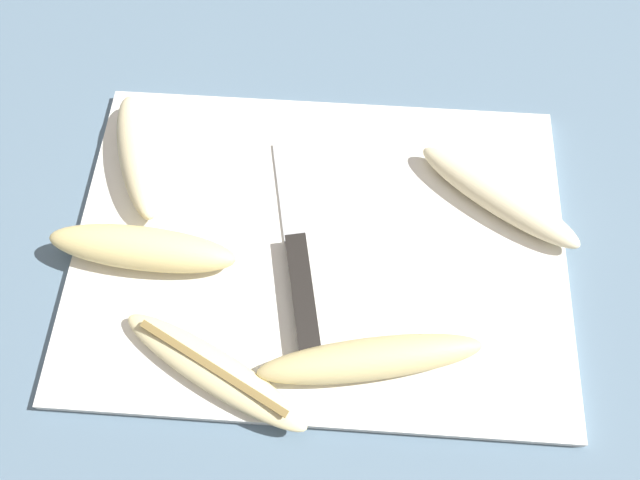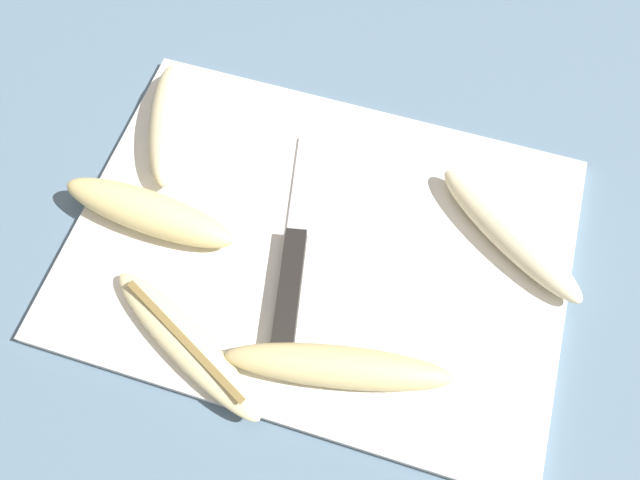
{
  "view_description": "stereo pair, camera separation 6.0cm",
  "coord_description": "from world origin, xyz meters",
  "px_view_note": "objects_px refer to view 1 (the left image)",
  "views": [
    {
      "loc": [
        0.02,
        -0.26,
        0.56
      ],
      "look_at": [
        0.0,
        0.0,
        0.02
      ],
      "focal_mm": 35.0,
      "sensor_mm": 36.0,
      "label": 1
    },
    {
      "loc": [
        0.08,
        -0.25,
        0.56
      ],
      "look_at": [
        0.0,
        0.0,
        0.02
      ],
      "focal_mm": 35.0,
      "sensor_mm": 36.0,
      "label": 2
    }
  ],
  "objects_px": {
    "banana_bright_far": "(499,196)",
    "banana_spotted_left": "(370,359)",
    "banana_golden_short": "(142,248)",
    "knife": "(300,276)",
    "banana_soft_right": "(214,371)",
    "banana_cream_curved": "(139,156)"
  },
  "relations": [
    {
      "from": "banana_bright_far",
      "to": "banana_soft_right",
      "type": "xyz_separation_m",
      "value": [
        -0.26,
        -0.19,
        -0.0
      ]
    },
    {
      "from": "knife",
      "to": "banana_spotted_left",
      "type": "bearing_deg",
      "value": -59.89
    },
    {
      "from": "banana_golden_short",
      "to": "banana_soft_right",
      "type": "height_order",
      "value": "banana_golden_short"
    },
    {
      "from": "banana_spotted_left",
      "to": "banana_soft_right",
      "type": "distance_m",
      "value": 0.14
    },
    {
      "from": "knife",
      "to": "banana_soft_right",
      "type": "xyz_separation_m",
      "value": [
        -0.07,
        -0.1,
        0.0
      ]
    },
    {
      "from": "banana_spotted_left",
      "to": "banana_bright_far",
      "type": "relative_size",
      "value": 1.21
    },
    {
      "from": "banana_spotted_left",
      "to": "banana_bright_far",
      "type": "distance_m",
      "value": 0.21
    },
    {
      "from": "knife",
      "to": "banana_soft_right",
      "type": "relative_size",
      "value": 1.24
    },
    {
      "from": "banana_soft_right",
      "to": "banana_cream_curved",
      "type": "bearing_deg",
      "value": 116.61
    },
    {
      "from": "banana_bright_far",
      "to": "banana_spotted_left",
      "type": "bearing_deg",
      "value": -125.16
    },
    {
      "from": "knife",
      "to": "banana_cream_curved",
      "type": "distance_m",
      "value": 0.21
    },
    {
      "from": "banana_bright_far",
      "to": "knife",
      "type": "bearing_deg",
      "value": -153.2
    },
    {
      "from": "banana_spotted_left",
      "to": "banana_golden_short",
      "type": "xyz_separation_m",
      "value": [
        -0.22,
        0.09,
        0.0
      ]
    },
    {
      "from": "banana_golden_short",
      "to": "banana_soft_right",
      "type": "distance_m",
      "value": 0.14
    },
    {
      "from": "banana_cream_curved",
      "to": "banana_golden_short",
      "type": "relative_size",
      "value": 0.85
    },
    {
      "from": "banana_bright_far",
      "to": "banana_cream_curved",
      "type": "distance_m",
      "value": 0.36
    },
    {
      "from": "banana_bright_far",
      "to": "banana_cream_curved",
      "type": "bearing_deg",
      "value": 176.65
    },
    {
      "from": "banana_bright_far",
      "to": "banana_soft_right",
      "type": "bearing_deg",
      "value": -143.45
    },
    {
      "from": "banana_bright_far",
      "to": "banana_golden_short",
      "type": "distance_m",
      "value": 0.35
    },
    {
      "from": "knife",
      "to": "banana_spotted_left",
      "type": "relative_size",
      "value": 1.14
    },
    {
      "from": "knife",
      "to": "banana_golden_short",
      "type": "relative_size",
      "value": 1.27
    },
    {
      "from": "banana_bright_far",
      "to": "banana_golden_short",
      "type": "relative_size",
      "value": 0.92
    }
  ]
}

